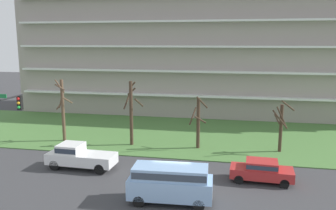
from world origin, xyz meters
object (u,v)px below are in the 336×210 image
object	(u,v)px
sedan_red_near_left	(262,170)
pickup_white_center_left	(79,156)
tree_center	(198,122)
tree_far_left	(63,108)
tree_right	(281,125)
tree_left	(131,111)
van_blue_center_right	(170,181)

from	to	relation	value
sedan_red_near_left	pickup_white_center_left	bearing A→B (deg)	2.66
tree_center	sedan_red_near_left	xyz separation A→B (m)	(5.35, -6.90, -1.71)
tree_far_left	tree_right	xyz separation A→B (m)	(20.85, 0.45, -0.86)
tree_right	sedan_red_near_left	distance (m)	7.64
tree_far_left	pickup_white_center_left	xyz separation A→B (m)	(4.75, -6.71, -2.37)
tree_left	pickup_white_center_left	size ratio (longest dim) A/B	1.14
tree_left	tree_right	distance (m)	13.80
tree_center	pickup_white_center_left	xyz separation A→B (m)	(-8.69, -6.89, -1.57)
tree_far_left	sedan_red_near_left	xyz separation A→B (m)	(18.79, -6.72, -2.51)
tree_center	pickup_white_center_left	size ratio (longest dim) A/B	0.93
sedan_red_near_left	pickup_white_center_left	size ratio (longest dim) A/B	0.82
tree_right	van_blue_center_right	world-z (taller)	tree_right
van_blue_center_right	tree_center	bearing A→B (deg)	84.75
tree_left	van_blue_center_right	xyz separation A→B (m)	(5.93, -11.24, -1.96)
sedan_red_near_left	van_blue_center_right	world-z (taller)	van_blue_center_right
tree_left	tree_right	world-z (taller)	tree_left
tree_far_left	tree_center	size ratio (longest dim) A/B	1.24
tree_far_left	van_blue_center_right	world-z (taller)	tree_far_left
tree_left	sedan_red_near_left	distance (m)	13.74
tree_far_left	sedan_red_near_left	bearing A→B (deg)	-19.67
tree_right	tree_left	bearing A→B (deg)	-178.19
pickup_white_center_left	tree_left	bearing A→B (deg)	-107.25
tree_center	tree_far_left	bearing A→B (deg)	-179.24
tree_far_left	sedan_red_near_left	size ratio (longest dim) A/B	1.41
tree_right	tree_center	bearing A→B (deg)	-177.86
tree_far_left	van_blue_center_right	bearing A→B (deg)	-40.78
tree_right	van_blue_center_right	size ratio (longest dim) A/B	0.94
tree_far_left	tree_right	world-z (taller)	tree_far_left
tree_right	van_blue_center_right	distance (m)	14.11
sedan_red_near_left	van_blue_center_right	size ratio (longest dim) A/B	0.85
tree_center	sedan_red_near_left	bearing A→B (deg)	-52.20
tree_left	van_blue_center_right	distance (m)	12.86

